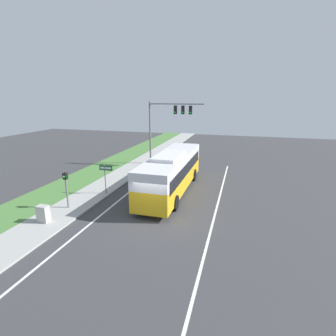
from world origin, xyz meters
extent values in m
plane|color=#38383A|center=(0.00, 0.00, 0.00)|extent=(80.00, 80.00, 0.00)
cube|color=#9E9E99|center=(-6.20, 0.00, 0.06)|extent=(2.80, 80.00, 0.12)
cube|color=#477538|center=(-9.40, 0.00, 0.05)|extent=(3.60, 80.00, 0.10)
cube|color=silver|center=(-3.60, 0.00, 0.00)|extent=(0.14, 30.00, 0.01)
cube|color=silver|center=(3.60, 0.00, 0.00)|extent=(0.14, 30.00, 0.01)
cube|color=gold|center=(-0.31, 5.36, 1.11)|extent=(2.51, 11.22, 1.48)
cube|color=silver|center=(-0.31, 5.36, 2.46)|extent=(2.51, 11.22, 1.21)
cube|color=black|center=(-0.31, 5.36, 2.04)|extent=(2.55, 10.32, 0.92)
cube|color=silver|center=(-0.31, 4.52, 3.19)|extent=(1.76, 3.93, 0.24)
cylinder|color=black|center=(-1.52, 8.84, 0.53)|extent=(0.28, 1.06, 1.06)
cylinder|color=black|center=(0.90, 8.84, 0.53)|extent=(0.28, 1.06, 1.06)
cylinder|color=black|center=(-1.52, 1.88, 0.53)|extent=(0.28, 1.06, 1.06)
cylinder|color=black|center=(0.90, 1.88, 0.53)|extent=(0.28, 1.06, 1.06)
cylinder|color=slate|center=(-5.05, 13.51, 3.53)|extent=(0.20, 0.20, 7.06)
cylinder|color=slate|center=(-2.06, 13.51, 6.81)|extent=(5.98, 0.14, 0.14)
cube|color=black|center=(-2.14, 13.51, 6.19)|extent=(0.32, 0.28, 0.90)
sphere|color=#1ED838|center=(-2.14, 13.33, 5.94)|extent=(0.18, 0.18, 0.18)
cube|color=black|center=(-1.31, 13.51, 6.19)|extent=(0.32, 0.28, 0.90)
sphere|color=#1ED838|center=(-1.31, 13.33, 5.94)|extent=(0.18, 0.18, 0.18)
cube|color=black|center=(-0.49, 13.51, 6.19)|extent=(0.32, 0.28, 0.90)
sphere|color=#1ED838|center=(-0.49, 13.33, 5.94)|extent=(0.18, 0.18, 0.18)
cylinder|color=slate|center=(-6.26, -0.01, 1.30)|extent=(0.12, 0.12, 2.60)
cube|color=black|center=(-6.26, -0.01, 2.38)|extent=(0.28, 0.24, 0.44)
sphere|color=#1ED838|center=(-6.26, -0.16, 2.38)|extent=(0.14, 0.14, 0.14)
cylinder|color=slate|center=(-5.12, 3.20, 1.23)|extent=(0.08, 0.08, 2.46)
cube|color=#145B2D|center=(-5.01, 3.20, 2.21)|extent=(1.12, 0.03, 0.40)
cube|color=white|center=(-5.01, 3.18, 2.21)|extent=(0.95, 0.01, 0.14)
cube|color=#A8A8A3|center=(-6.36, -2.24, 0.64)|extent=(0.69, 0.49, 1.03)
camera|label=1|loc=(5.00, -14.24, 7.50)|focal=28.00mm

